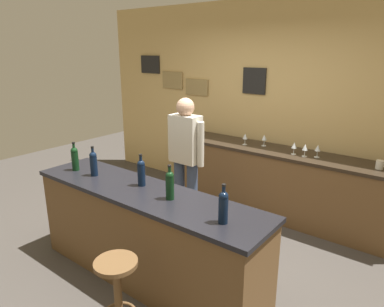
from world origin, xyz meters
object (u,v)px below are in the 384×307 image
at_px(wine_bottle_b, 94,163).
at_px(wine_bottle_e, 223,206).
at_px(wine_glass_d, 305,148).
at_px(wine_bottle_c, 141,172).
at_px(wine_bottle_a, 75,158).
at_px(wine_glass_e, 318,148).
at_px(bartender, 186,156).
at_px(wine_glass_a, 245,137).
at_px(wine_glass_b, 264,138).
at_px(coffee_mug, 380,165).
at_px(wine_bottle_d, 170,184).
at_px(wine_glass_c, 294,146).
at_px(bar_stool, 117,287).

relative_size(wine_bottle_b, wine_bottle_e, 1.00).
bearing_deg(wine_glass_d, wine_bottle_c, -113.90).
height_order(wine_bottle_a, wine_glass_e, wine_bottle_a).
height_order(wine_bottle_b, wine_bottle_c, same).
bearing_deg(bartender, wine_glass_a, 76.15).
bearing_deg(wine_bottle_a, wine_glass_b, 63.03).
distance_m(bartender, wine_bottle_a, 1.25).
bearing_deg(coffee_mug, wine_bottle_b, -137.25).
bearing_deg(wine_glass_d, wine_glass_b, 167.36).
relative_size(wine_glass_b, wine_glass_e, 1.00).
relative_size(wine_bottle_b, wine_bottle_d, 1.00).
height_order(bartender, wine_glass_a, bartender).
xyz_separation_m(wine_bottle_a, wine_glass_c, (1.57, 2.03, -0.05)).
bearing_deg(bar_stool, bartender, 112.78).
xyz_separation_m(bartender, wine_bottle_d, (0.65, -1.02, 0.12)).
bearing_deg(bartender, wine_glass_c, 45.26).
bearing_deg(bartender, wine_bottle_d, -57.40).
xyz_separation_m(wine_bottle_d, wine_glass_c, (0.29, 1.98, -0.05)).
height_order(wine_bottle_a, wine_bottle_d, same).
bearing_deg(wine_bottle_b, wine_glass_e, 53.16).
relative_size(wine_glass_b, wine_glass_c, 1.00).
xyz_separation_m(wine_glass_a, wine_glass_e, (0.97, 0.02, 0.00)).
height_order(wine_bottle_a, wine_bottle_c, same).
bearing_deg(wine_bottle_d, wine_glass_a, 101.61).
xyz_separation_m(wine_bottle_e, coffee_mug, (0.65, 2.11, -0.11)).
relative_size(bartender, wine_bottle_e, 5.29).
height_order(wine_bottle_b, coffee_mug, wine_bottle_b).
distance_m(bartender, wine_glass_d, 1.44).
xyz_separation_m(bartender, wine_bottle_c, (0.24, -0.95, 0.12)).
bearing_deg(bar_stool, wine_bottle_b, 148.84).
distance_m(bar_stool, wine_bottle_c, 1.05).
relative_size(wine_bottle_b, wine_glass_c, 1.97).
relative_size(wine_glass_b, wine_glass_d, 1.00).
bearing_deg(wine_glass_e, coffee_mug, -0.39).
bearing_deg(wine_glass_c, wine_bottle_d, -98.36).
bearing_deg(coffee_mug, bar_stool, -113.83).
xyz_separation_m(wine_glass_c, wine_glass_d, (0.14, -0.01, 0.00)).
distance_m(wine_bottle_c, wine_bottle_e, 1.01).
distance_m(wine_glass_d, wine_glass_e, 0.14).
bearing_deg(wine_glass_a, wine_glass_c, -2.36).
xyz_separation_m(wine_glass_a, coffee_mug, (1.65, 0.02, -0.06)).
bearing_deg(bar_stool, wine_glass_e, 79.36).
xyz_separation_m(wine_bottle_b, wine_bottle_d, (0.99, 0.04, 0.00)).
distance_m(wine_bottle_b, wine_bottle_d, 0.99).
relative_size(wine_bottle_a, wine_glass_b, 1.97).
xyz_separation_m(wine_glass_b, wine_glass_e, (0.74, -0.08, 0.00)).
bearing_deg(wine_bottle_c, wine_bottle_b, -169.70).
bearing_deg(wine_glass_e, wine_bottle_a, -131.40).
relative_size(wine_bottle_c, wine_glass_d, 1.97).
distance_m(wine_bottle_c, wine_glass_d, 2.08).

